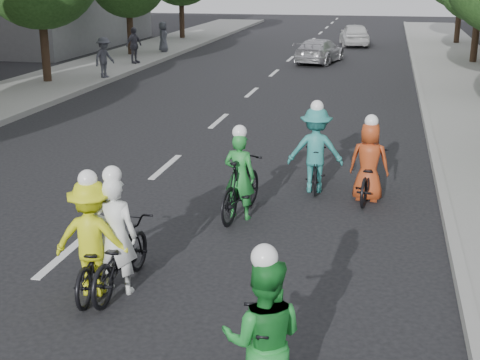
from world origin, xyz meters
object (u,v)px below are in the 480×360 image
(cyclist_3, at_px, (241,184))
(follow_car_trail, at_px, (354,34))
(cyclist_2, at_px, (315,155))
(cyclist_5, at_px, (94,248))
(cyclist_4, at_px, (119,250))
(spectator_2, at_px, (163,37))
(spectator_1, at_px, (134,45))
(spectator_0, at_px, (104,57))
(follow_car_lead, at_px, (320,51))
(cyclist_1, at_px, (264,352))
(cyclist_0, at_px, (369,170))

(cyclist_3, relative_size, follow_car_trail, 0.49)
(cyclist_2, relative_size, cyclist_3, 0.97)
(follow_car_trail, bearing_deg, cyclist_5, 78.58)
(cyclist_2, height_order, follow_car_trail, cyclist_2)
(cyclist_2, xyz_separation_m, cyclist_4, (-2.19, -5.01, -0.15))
(cyclist_5, xyz_separation_m, spectator_2, (-7.92, 26.49, 0.27))
(spectator_1, xyz_separation_m, spectator_2, (-0.17, 4.71, -0.05))
(follow_car_trail, distance_m, spectator_0, 18.09)
(cyclist_2, distance_m, cyclist_3, 2.14)
(cyclist_4, bearing_deg, follow_car_lead, -89.19)
(cyclist_1, xyz_separation_m, spectator_0, (-10.13, 19.59, 0.25))
(cyclist_4, bearing_deg, spectator_2, -71.26)
(cyclist_2, bearing_deg, cyclist_3, 51.21)
(cyclist_1, height_order, spectator_0, cyclist_1)
(cyclist_4, bearing_deg, cyclist_1, 138.55)
(cyclist_4, relative_size, cyclist_5, 1.03)
(spectator_1, bearing_deg, cyclist_5, -139.65)
(cyclist_1, bearing_deg, cyclist_2, -93.16)
(cyclist_2, distance_m, follow_car_lead, 19.80)
(cyclist_5, relative_size, spectator_0, 1.11)
(follow_car_trail, xyz_separation_m, spectator_0, (-9.14, -15.61, 0.29))
(cyclist_3, distance_m, spectator_1, 20.55)
(follow_car_trail, xyz_separation_m, spectator_2, (-9.71, -6.53, 0.26))
(follow_car_lead, bearing_deg, cyclist_2, 106.70)
(spectator_0, bearing_deg, spectator_1, 23.07)
(follow_car_trail, bearing_deg, spectator_1, 41.38)
(spectator_0, xyz_separation_m, spectator_1, (-0.40, 4.36, 0.02))
(cyclist_3, height_order, cyclist_4, cyclist_4)
(spectator_0, height_order, spectator_2, spectator_0)
(cyclist_2, height_order, spectator_1, cyclist_2)
(follow_car_lead, height_order, spectator_2, spectator_2)
(spectator_1, bearing_deg, follow_car_lead, -48.94)
(cyclist_0, relative_size, spectator_0, 1.12)
(cyclist_1, height_order, cyclist_5, cyclist_1)
(cyclist_1, xyz_separation_m, follow_car_lead, (-2.22, 27.02, -0.13))
(cyclist_1, height_order, cyclist_4, cyclist_1)
(cyclist_2, xyz_separation_m, cyclist_3, (-1.16, -1.80, -0.12))
(spectator_0, bearing_deg, cyclist_0, -121.26)
(follow_car_trail, bearing_deg, spectator_2, 25.62)
(cyclist_0, distance_m, cyclist_1, 7.05)
(cyclist_2, xyz_separation_m, cyclist_5, (-2.50, -5.15, -0.09))
(cyclist_4, xyz_separation_m, follow_car_lead, (0.26, 24.72, -0.01))
(cyclist_3, xyz_separation_m, spectator_1, (-9.09, 18.43, 0.35))
(cyclist_5, height_order, spectator_0, cyclist_5)
(cyclist_0, bearing_deg, cyclist_5, 60.07)
(follow_car_lead, height_order, spectator_0, spectator_0)
(cyclist_5, bearing_deg, spectator_2, -79.01)
(cyclist_0, relative_size, spectator_2, 1.16)
(cyclist_0, distance_m, spectator_0, 16.66)
(cyclist_2, bearing_deg, cyclist_1, 86.25)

